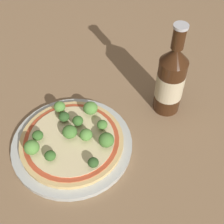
{
  "coord_description": "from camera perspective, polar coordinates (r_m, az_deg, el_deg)",
  "views": [
    {
      "loc": [
        -0.15,
        -0.39,
        0.58
      ],
      "look_at": [
        0.12,
        -0.03,
        0.06
      ],
      "focal_mm": 50.0,
      "sensor_mm": 36.0,
      "label": 1
    }
  ],
  "objects": [
    {
      "name": "pizza",
      "position": [
        0.69,
        -7.38,
        -5.19
      ],
      "size": [
        0.23,
        0.23,
        0.01
      ],
      "color": "tan",
      "rests_on": "plate"
    },
    {
      "name": "broccoli_floret_8",
      "position": [
        0.69,
        -1.8,
        -2.34
      ],
      "size": [
        0.02,
        0.02,
        0.02
      ],
      "color": "#6B8E51",
      "rests_on": "pizza"
    },
    {
      "name": "broccoli_floret_10",
      "position": [
        0.71,
        -8.77,
        -0.87
      ],
      "size": [
        0.02,
        0.02,
        0.02
      ],
      "color": "#6B8E51",
      "rests_on": "pizza"
    },
    {
      "name": "broccoli_floret_2",
      "position": [
        0.68,
        -7.74,
        -3.62
      ],
      "size": [
        0.03,
        0.03,
        0.03
      ],
      "color": "#6B8E51",
      "rests_on": "pizza"
    },
    {
      "name": "broccoli_floret_6",
      "position": [
        0.73,
        -9.56,
        0.94
      ],
      "size": [
        0.03,
        0.03,
        0.03
      ],
      "color": "#6B8E51",
      "rests_on": "pizza"
    },
    {
      "name": "broccoli_floret_4",
      "position": [
        0.69,
        -13.44,
        -4.21
      ],
      "size": [
        0.02,
        0.02,
        0.02
      ],
      "color": "#6B8E51",
      "rests_on": "pizza"
    },
    {
      "name": "broccoli_floret_9",
      "position": [
        0.72,
        -3.96,
        0.72
      ],
      "size": [
        0.03,
        0.03,
        0.03
      ],
      "color": "#6B8E51",
      "rests_on": "pizza"
    },
    {
      "name": "broccoli_floret_11",
      "position": [
        0.67,
        -4.76,
        -4.19
      ],
      "size": [
        0.03,
        0.03,
        0.03
      ],
      "color": "#6B8E51",
      "rests_on": "pizza"
    },
    {
      "name": "broccoli_floret_5",
      "position": [
        0.63,
        -3.46,
        -9.23
      ],
      "size": [
        0.02,
        0.02,
        0.03
      ],
      "color": "#6B8E51",
      "rests_on": "pizza"
    },
    {
      "name": "broccoli_floret_3",
      "position": [
        0.66,
        -11.23,
        -7.85
      ],
      "size": [
        0.02,
        0.02,
        0.02
      ],
      "color": "#6B8E51",
      "rests_on": "pizza"
    },
    {
      "name": "broccoli_floret_7",
      "position": [
        0.67,
        -14.46,
        -6.32
      ],
      "size": [
        0.03,
        0.03,
        0.03
      ],
      "color": "#6B8E51",
      "rests_on": "pizza"
    },
    {
      "name": "ground_plane",
      "position": [
        0.71,
        -9.35,
        -5.92
      ],
      "size": [
        3.0,
        3.0,
        0.0
      ],
      "primitive_type": "plane",
      "color": "#846647"
    },
    {
      "name": "broccoli_floret_1",
      "position": [
        0.7,
        -6.27,
        -1.63
      ],
      "size": [
        0.02,
        0.02,
        0.03
      ],
      "color": "#6B8E51",
      "rests_on": "pizza"
    },
    {
      "name": "broccoli_floret_0",
      "position": [
        0.66,
        -1.06,
        -5.14
      ],
      "size": [
        0.03,
        0.03,
        0.03
      ],
      "color": "#6B8E51",
      "rests_on": "pizza"
    },
    {
      "name": "beer_bottle",
      "position": [
        0.72,
        10.67,
        5.78
      ],
      "size": [
        0.06,
        0.06,
        0.24
      ],
      "color": "#381E0F",
      "rests_on": "ground_plane"
    },
    {
      "name": "plate",
      "position": [
        0.7,
        -7.29,
        -5.85
      ],
      "size": [
        0.27,
        0.27,
        0.01
      ],
      "color": "#B2B7B2",
      "rests_on": "ground_plane"
    }
  ]
}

